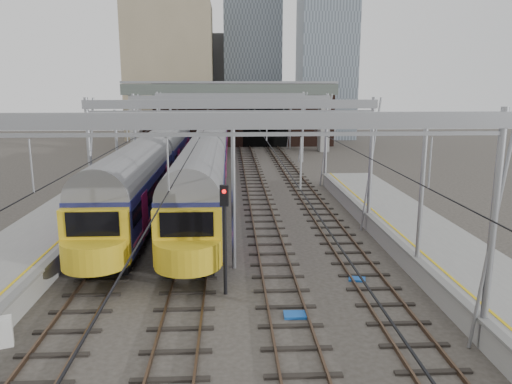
{
  "coord_description": "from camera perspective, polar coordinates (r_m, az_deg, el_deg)",
  "views": [
    {
      "loc": [
        -0.14,
        -20.86,
        8.6
      ],
      "look_at": [
        1.39,
        8.3,
        2.4
      ],
      "focal_mm": 35.0,
      "sensor_mm": 36.0,
      "label": 1
    }
  ],
  "objects": [
    {
      "name": "ground",
      "position": [
        22.57,
        -2.46,
        -10.42
      ],
      "size": [
        160.0,
        160.0,
        0.0
      ],
      "primitive_type": "plane",
      "color": "#38332D",
      "rests_on": "ground"
    },
    {
      "name": "train_main",
      "position": [
        56.13,
        -4.91,
        5.86
      ],
      "size": [
        3.06,
        70.75,
        5.18
      ],
      "color": "black",
      "rests_on": "ground"
    },
    {
      "name": "equip_cover_a",
      "position": [
        19.65,
        4.54,
        -13.83
      ],
      "size": [
        0.91,
        0.66,
        0.11
      ],
      "primitive_type": "cube",
      "rotation": [
        0.0,
        0.0,
        -0.03
      ],
      "color": "#164FAB",
      "rests_on": "ground"
    },
    {
      "name": "overbridge",
      "position": [
        66.88,
        -2.94,
        10.83
      ],
      "size": [
        28.0,
        3.0,
        9.25
      ],
      "color": "gray",
      "rests_on": "ground"
    },
    {
      "name": "tracks",
      "position": [
        36.87,
        -2.71,
        -1.48
      ],
      "size": [
        14.4,
        80.0,
        0.22
      ],
      "color": "#4C3828",
      "rests_on": "ground"
    },
    {
      "name": "relay_cabinet",
      "position": [
        19.37,
        -26.82,
        -14.07
      ],
      "size": [
        0.63,
        0.58,
        1.02
      ],
      "primitive_type": "cube",
      "rotation": [
        0.0,
        0.0,
        0.37
      ],
      "color": "silver",
      "rests_on": "ground"
    },
    {
      "name": "train_second",
      "position": [
        39.19,
        -11.58,
        2.98
      ],
      "size": [
        3.04,
        35.11,
        5.15
      ],
      "color": "black",
      "rests_on": "ground"
    },
    {
      "name": "platform_left",
      "position": [
        26.67,
        -25.14,
        -6.75
      ],
      "size": [
        4.32,
        55.0,
        1.12
      ],
      "color": "gray",
      "rests_on": "ground"
    },
    {
      "name": "equip_cover_c",
      "position": [
        23.38,
        11.47,
        -9.73
      ],
      "size": [
        0.85,
        0.69,
        0.09
      ],
      "primitive_type": "cube",
      "rotation": [
        0.0,
        0.0,
        -0.25
      ],
      "color": "#164FAB",
      "rests_on": "ground"
    },
    {
      "name": "equip_cover_b",
      "position": [
        25.28,
        -6.57,
        -7.86
      ],
      "size": [
        0.98,
        0.82,
        0.1
      ],
      "primitive_type": "cube",
      "rotation": [
        0.0,
        0.0,
        -0.32
      ],
      "color": "#164FAB",
      "rests_on": "ground"
    },
    {
      "name": "platform_right",
      "position": [
        23.37,
        23.75,
        -9.21
      ],
      "size": [
        4.32,
        47.0,
        1.12
      ],
      "color": "gray",
      "rests_on": "ground"
    },
    {
      "name": "retaining_wall",
      "position": [
        72.93,
        -1.81,
        8.63
      ],
      "size": [
        28.0,
        2.75,
        9.0
      ],
      "color": "black",
      "rests_on": "ground"
    },
    {
      "name": "overhead_line",
      "position": [
        42.4,
        -2.85,
        9.23
      ],
      "size": [
        16.8,
        80.0,
        8.0
      ],
      "color": "gray",
      "rests_on": "ground"
    },
    {
      "name": "signal_near_left",
      "position": [
        25.47,
        -8.91,
        -1.09
      ],
      "size": [
        0.33,
        0.46,
        4.55
      ],
      "rotation": [
        0.0,
        0.0,
        0.03
      ],
      "color": "black",
      "rests_on": "ground"
    },
    {
      "name": "city_skyline",
      "position": [
        91.78,
        -1.26,
        17.29
      ],
      "size": [
        37.5,
        27.5,
        60.0
      ],
      "color": "tan",
      "rests_on": "ground"
    },
    {
      "name": "signal_near_centre",
      "position": [
        20.48,
        -3.61,
        -3.91
      ],
      "size": [
        0.36,
        0.46,
        4.73
      ],
      "rotation": [
        0.0,
        0.0,
        -0.21
      ],
      "color": "black",
      "rests_on": "ground"
    }
  ]
}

